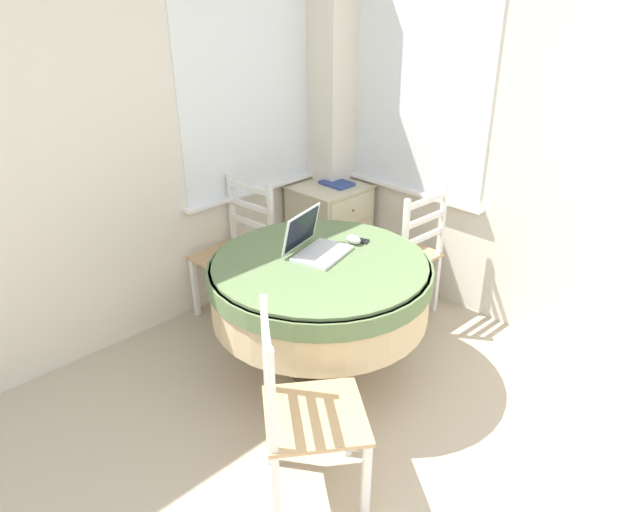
{
  "coord_description": "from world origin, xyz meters",
  "views": [
    {
      "loc": [
        -1.08,
        -0.3,
        2.15
      ],
      "look_at": [
        1.06,
        1.85,
        0.67
      ],
      "focal_mm": 32.0,
      "sensor_mm": 36.0,
      "label": 1
    }
  ],
  "objects_px": {
    "computer_mouse": "(353,240)",
    "dining_chair_near_back_window": "(237,253)",
    "cell_phone": "(359,240)",
    "book_on_cabinet": "(337,183)",
    "dining_chair_near_right_window": "(405,254)",
    "dining_chair_camera_near": "(304,414)",
    "laptop": "(315,245)",
    "corner_cabinet": "(330,230)",
    "round_dining_table": "(320,284)"
  },
  "relations": [
    {
      "from": "computer_mouse",
      "to": "dining_chair_near_back_window",
      "type": "height_order",
      "value": "dining_chair_near_back_window"
    },
    {
      "from": "cell_phone",
      "to": "book_on_cabinet",
      "type": "height_order",
      "value": "book_on_cabinet"
    },
    {
      "from": "dining_chair_near_back_window",
      "to": "dining_chair_near_right_window",
      "type": "distance_m",
      "value": 1.15
    },
    {
      "from": "cell_phone",
      "to": "dining_chair_near_back_window",
      "type": "height_order",
      "value": "dining_chair_near_back_window"
    },
    {
      "from": "dining_chair_near_right_window",
      "to": "computer_mouse",
      "type": "bearing_deg",
      "value": -175.14
    },
    {
      "from": "dining_chair_near_back_window",
      "to": "dining_chair_camera_near",
      "type": "height_order",
      "value": "same"
    },
    {
      "from": "dining_chair_near_right_window",
      "to": "dining_chair_camera_near",
      "type": "relative_size",
      "value": 1.0
    },
    {
      "from": "cell_phone",
      "to": "dining_chair_near_right_window",
      "type": "bearing_deg",
      "value": 5.25
    },
    {
      "from": "laptop",
      "to": "corner_cabinet",
      "type": "bearing_deg",
      "value": 40.14
    },
    {
      "from": "round_dining_table",
      "to": "computer_mouse",
      "type": "distance_m",
      "value": 0.35
    },
    {
      "from": "round_dining_table",
      "to": "dining_chair_near_back_window",
      "type": "xyz_separation_m",
      "value": [
        0.1,
        0.9,
        -0.14
      ]
    },
    {
      "from": "cell_phone",
      "to": "dining_chair_near_right_window",
      "type": "height_order",
      "value": "dining_chair_near_right_window"
    },
    {
      "from": "laptop",
      "to": "cell_phone",
      "type": "bearing_deg",
      "value": -12.17
    },
    {
      "from": "corner_cabinet",
      "to": "dining_chair_camera_near",
      "type": "bearing_deg",
      "value": -138.68
    },
    {
      "from": "cell_phone",
      "to": "dining_chair_camera_near",
      "type": "bearing_deg",
      "value": -149.35
    },
    {
      "from": "round_dining_table",
      "to": "dining_chair_near_back_window",
      "type": "height_order",
      "value": "dining_chair_near_back_window"
    },
    {
      "from": "round_dining_table",
      "to": "computer_mouse",
      "type": "relative_size",
      "value": 12.51
    },
    {
      "from": "dining_chair_near_back_window",
      "to": "dining_chair_near_right_window",
      "type": "relative_size",
      "value": 1.0
    },
    {
      "from": "cell_phone",
      "to": "dining_chair_near_back_window",
      "type": "xyz_separation_m",
      "value": [
        -0.25,
        0.88,
        -0.3
      ]
    },
    {
      "from": "cell_phone",
      "to": "corner_cabinet",
      "type": "height_order",
      "value": "cell_phone"
    },
    {
      "from": "laptop",
      "to": "dining_chair_near_right_window",
      "type": "distance_m",
      "value": 0.91
    },
    {
      "from": "cell_phone",
      "to": "dining_chair_camera_near",
      "type": "distance_m",
      "value": 1.24
    },
    {
      "from": "cell_phone",
      "to": "laptop",
      "type": "bearing_deg",
      "value": 167.83
    },
    {
      "from": "laptop",
      "to": "corner_cabinet",
      "type": "xyz_separation_m",
      "value": [
        0.93,
        0.79,
        -0.43
      ]
    },
    {
      "from": "laptop",
      "to": "corner_cabinet",
      "type": "relative_size",
      "value": 0.54
    },
    {
      "from": "computer_mouse",
      "to": "corner_cabinet",
      "type": "xyz_separation_m",
      "value": [
        0.68,
        0.85,
        -0.4
      ]
    },
    {
      "from": "round_dining_table",
      "to": "cell_phone",
      "type": "xyz_separation_m",
      "value": [
        0.35,
        0.02,
        0.15
      ]
    },
    {
      "from": "dining_chair_near_back_window",
      "to": "book_on_cabinet",
      "type": "distance_m",
      "value": 0.97
    },
    {
      "from": "cell_phone",
      "to": "dining_chair_near_back_window",
      "type": "relative_size",
      "value": 0.14
    },
    {
      "from": "dining_chair_near_back_window",
      "to": "book_on_cabinet",
      "type": "bearing_deg",
      "value": -3.66
    },
    {
      "from": "dining_chair_near_back_window",
      "to": "corner_cabinet",
      "type": "height_order",
      "value": "dining_chair_near_back_window"
    },
    {
      "from": "computer_mouse",
      "to": "corner_cabinet",
      "type": "relative_size",
      "value": 0.14
    },
    {
      "from": "computer_mouse",
      "to": "book_on_cabinet",
      "type": "height_order",
      "value": "computer_mouse"
    },
    {
      "from": "dining_chair_near_right_window",
      "to": "corner_cabinet",
      "type": "height_order",
      "value": "dining_chair_near_right_window"
    },
    {
      "from": "cell_phone",
      "to": "computer_mouse",
      "type": "bearing_deg",
      "value": -179.45
    },
    {
      "from": "dining_chair_near_right_window",
      "to": "corner_cabinet",
      "type": "bearing_deg",
      "value": 83.63
    },
    {
      "from": "computer_mouse",
      "to": "dining_chair_near_back_window",
      "type": "relative_size",
      "value": 0.11
    },
    {
      "from": "computer_mouse",
      "to": "dining_chair_near_back_window",
      "type": "distance_m",
      "value": 0.96
    },
    {
      "from": "dining_chair_near_back_window",
      "to": "book_on_cabinet",
      "type": "relative_size",
      "value": 4.03
    },
    {
      "from": "laptop",
      "to": "dining_chair_near_back_window",
      "type": "bearing_deg",
      "value": 86.55
    },
    {
      "from": "dining_chair_near_back_window",
      "to": "computer_mouse",
      "type": "bearing_deg",
      "value": -76.93
    },
    {
      "from": "dining_chair_near_back_window",
      "to": "corner_cabinet",
      "type": "xyz_separation_m",
      "value": [
        0.88,
        -0.03,
        -0.09
      ]
    },
    {
      "from": "dining_chair_near_right_window",
      "to": "dining_chair_camera_near",
      "type": "distance_m",
      "value": 1.71
    },
    {
      "from": "round_dining_table",
      "to": "cell_phone",
      "type": "distance_m",
      "value": 0.38
    },
    {
      "from": "corner_cabinet",
      "to": "book_on_cabinet",
      "type": "bearing_deg",
      "value": -33.87
    },
    {
      "from": "dining_chair_near_back_window",
      "to": "book_on_cabinet",
      "type": "xyz_separation_m",
      "value": [
        0.93,
        -0.06,
        0.29
      ]
    },
    {
      "from": "laptop",
      "to": "book_on_cabinet",
      "type": "bearing_deg",
      "value": 37.71
    },
    {
      "from": "computer_mouse",
      "to": "cell_phone",
      "type": "height_order",
      "value": "computer_mouse"
    },
    {
      "from": "round_dining_table",
      "to": "corner_cabinet",
      "type": "xyz_separation_m",
      "value": [
        0.98,
        0.87,
        -0.23
      ]
    },
    {
      "from": "laptop",
      "to": "computer_mouse",
      "type": "bearing_deg",
      "value": -14.52
    }
  ]
}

